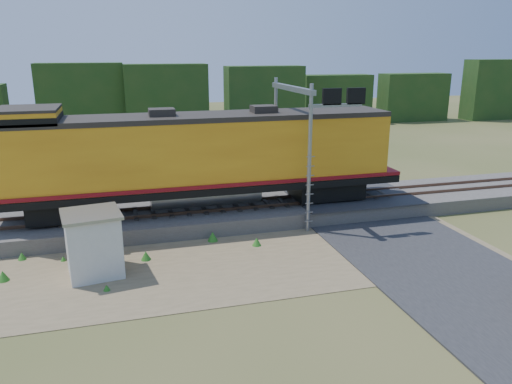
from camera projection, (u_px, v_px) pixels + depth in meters
name	position (u px, v px, depth m)	size (l,w,h in m)	color
ground	(267.00, 262.00, 22.20)	(140.00, 140.00, 0.00)	#475123
ballast	(236.00, 213.00, 27.65)	(70.00, 5.00, 0.80)	slate
rails	(236.00, 205.00, 27.52)	(70.00, 1.54, 0.16)	brown
dirt_shoulder	(221.00, 262.00, 22.15)	(26.00, 8.00, 0.03)	#8C7754
road	(398.00, 239.00, 24.67)	(7.00, 66.00, 0.86)	#38383A
tree_line_north	(171.00, 105.00, 56.56)	(130.00, 3.00, 6.50)	#1B3D16
weed_clumps	(188.00, 270.00, 21.39)	(15.00, 6.20, 0.56)	#2F7722
locomotive	(199.00, 157.00, 26.25)	(21.47, 3.27, 5.54)	black
shed	(93.00, 243.00, 20.66)	(2.62, 2.62, 2.73)	silver
signal_gantry	(303.00, 118.00, 26.50)	(2.99, 6.20, 7.55)	gray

